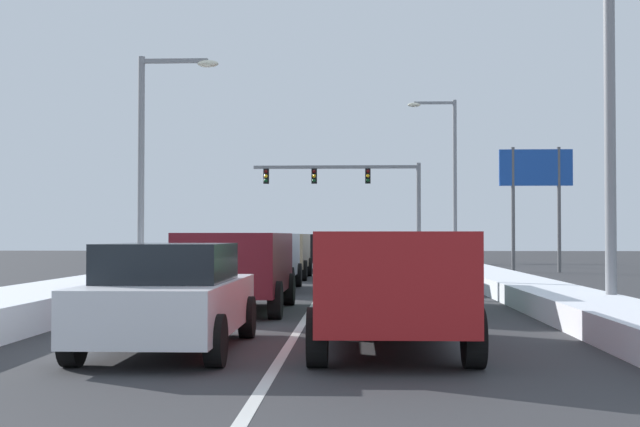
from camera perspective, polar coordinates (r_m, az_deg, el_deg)
ground_plane at (r=25.03m, az=0.11°, el=-5.14°), size 131.92×131.92×0.00m
lane_stripe_between_right_lane_and_center_lane at (r=30.09m, az=0.50°, el=-4.51°), size 0.14×55.81×0.01m
snow_bank_right_shoulder at (r=30.37m, az=10.57°, el=-4.02°), size 1.68×55.81×0.47m
snow_bank_left_shoulder at (r=30.72m, az=-9.45°, el=-3.92°), size 2.20×55.81×0.55m
suv_red_right_lane_nearest at (r=12.50m, az=4.58°, el=-4.21°), size 2.16×4.90×1.67m
suv_green_right_lane_second at (r=19.34m, az=4.94°, el=-3.22°), size 2.16×4.90×1.67m
sedan_gray_right_lane_third at (r=25.64m, az=3.50°, el=-3.34°), size 2.00×4.50×1.51m
sedan_charcoal_right_lane_fourth at (r=31.50m, az=3.61°, el=-2.99°), size 2.00×4.50×1.51m
sedan_navy_right_lane_fifth at (r=37.14m, az=3.47°, el=-2.75°), size 2.00×4.50×1.51m
sedan_white_center_lane_nearest at (r=12.53m, az=-9.73°, el=-5.34°), size 2.00×4.50×1.51m
suv_maroon_center_lane_second at (r=18.79m, az=-5.35°, el=-3.27°), size 2.16×4.90×1.67m
suv_silver_center_lane_third at (r=26.02m, az=-3.83°, el=-2.76°), size 2.16×4.90×1.67m
suv_tan_center_lane_fourth at (r=33.03m, az=-2.56°, el=-2.48°), size 2.16×4.90×1.67m
suv_black_center_lane_fifth at (r=40.20m, az=-1.31°, el=-2.29°), size 2.16×4.90×1.67m
traffic_light_gantry at (r=55.48m, az=2.60°, el=1.78°), size 10.60×0.47×6.20m
street_lamp_right_near at (r=18.36m, az=17.30°, el=10.65°), size 2.66×0.36×9.23m
street_lamp_right_mid at (r=48.19m, az=8.37°, el=2.99°), size 2.66×0.36×9.00m
street_lamp_left_mid at (r=29.31m, az=-10.82°, el=4.31°), size 2.66×0.36×7.50m
roadside_sign_right at (r=39.63m, az=13.87°, el=2.08°), size 3.20×0.16×5.50m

